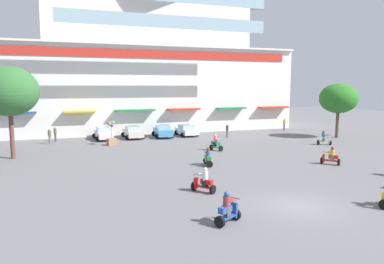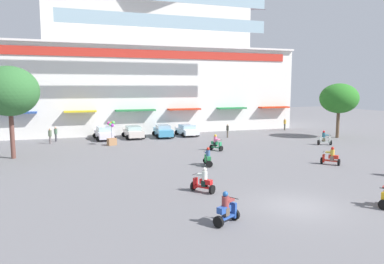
{
  "view_description": "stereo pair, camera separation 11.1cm",
  "coord_description": "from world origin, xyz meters",
  "px_view_note": "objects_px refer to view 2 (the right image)",
  "views": [
    {
      "loc": [
        -11.0,
        -15.07,
        6.16
      ],
      "look_at": [
        -0.71,
        14.62,
        2.14
      ],
      "focal_mm": 33.44,
      "sensor_mm": 36.0,
      "label": 1
    },
    {
      "loc": [
        -10.89,
        -15.11,
        6.16
      ],
      "look_at": [
        -0.71,
        14.62,
        2.14
      ],
      "focal_mm": 33.44,
      "sensor_mm": 36.0,
      "label": 2
    }
  ],
  "objects_px": {
    "pedestrian_1": "(50,135)",
    "scooter_rider_0": "(325,139)",
    "scooter_rider_2": "(208,158)",
    "scooter_rider_1": "(216,144)",
    "scooter_rider_5": "(203,182)",
    "parked_car_1": "(133,132)",
    "parked_car_2": "(163,131)",
    "parked_car_0": "(104,133)",
    "pedestrian_0": "(228,130)",
    "scooter_rider_4": "(331,157)",
    "pedestrian_3": "(56,133)",
    "plaza_tree_0": "(9,91)",
    "pedestrian_2": "(285,124)",
    "parked_car_3": "(187,130)",
    "plaza_tree_1": "(339,98)",
    "balloon_vendor_cart": "(112,135)",
    "scooter_rider_6": "(227,210)"
  },
  "relations": [
    {
      "from": "pedestrian_1",
      "to": "scooter_rider_0",
      "type": "bearing_deg",
      "value": -20.45
    },
    {
      "from": "scooter_rider_2",
      "to": "pedestrian_1",
      "type": "xyz_separation_m",
      "value": [
        -12.17,
        15.54,
        0.34
      ]
    },
    {
      "from": "scooter_rider_1",
      "to": "scooter_rider_5",
      "type": "height_order",
      "value": "scooter_rider_1"
    },
    {
      "from": "parked_car_1",
      "to": "parked_car_2",
      "type": "distance_m",
      "value": 3.61
    },
    {
      "from": "parked_car_0",
      "to": "pedestrian_0",
      "type": "bearing_deg",
      "value": -13.04
    },
    {
      "from": "scooter_rider_1",
      "to": "scooter_rider_4",
      "type": "distance_m",
      "value": 10.69
    },
    {
      "from": "scooter_rider_2",
      "to": "pedestrian_1",
      "type": "height_order",
      "value": "pedestrian_1"
    },
    {
      "from": "scooter_rider_0",
      "to": "parked_car_0",
      "type": "bearing_deg",
      "value": 151.76
    },
    {
      "from": "pedestrian_3",
      "to": "plaza_tree_0",
      "type": "bearing_deg",
      "value": -109.4
    },
    {
      "from": "scooter_rider_5",
      "to": "pedestrian_2",
      "type": "bearing_deg",
      "value": 48.39
    },
    {
      "from": "parked_car_0",
      "to": "scooter_rider_1",
      "type": "bearing_deg",
      "value": -48.94
    },
    {
      "from": "parked_car_3",
      "to": "scooter_rider_0",
      "type": "distance_m",
      "value": 16.29
    },
    {
      "from": "parked_car_0",
      "to": "pedestrian_1",
      "type": "xyz_separation_m",
      "value": [
        -5.78,
        -1.41,
        0.18
      ]
    },
    {
      "from": "scooter_rider_1",
      "to": "scooter_rider_5",
      "type": "relative_size",
      "value": 1.05
    },
    {
      "from": "plaza_tree_1",
      "to": "pedestrian_3",
      "type": "xyz_separation_m",
      "value": [
        -32.05,
        7.8,
        -3.77
      ]
    },
    {
      "from": "plaza_tree_1",
      "to": "pedestrian_0",
      "type": "distance_m",
      "value": 13.78
    },
    {
      "from": "pedestrian_1",
      "to": "plaza_tree_1",
      "type": "bearing_deg",
      "value": -10.94
    },
    {
      "from": "scooter_rider_1",
      "to": "pedestrian_1",
      "type": "xyz_separation_m",
      "value": [
        -15.36,
        9.59,
        0.29
      ]
    },
    {
      "from": "plaza_tree_0",
      "to": "pedestrian_2",
      "type": "height_order",
      "value": "plaza_tree_0"
    },
    {
      "from": "parked_car_2",
      "to": "pedestrian_3",
      "type": "relative_size",
      "value": 2.67
    },
    {
      "from": "scooter_rider_4",
      "to": "scooter_rider_5",
      "type": "xyz_separation_m",
      "value": [
        -12.18,
        -3.66,
        0.02
      ]
    },
    {
      "from": "plaza_tree_0",
      "to": "balloon_vendor_cart",
      "type": "bearing_deg",
      "value": 25.98
    },
    {
      "from": "parked_car_3",
      "to": "pedestrian_3",
      "type": "xyz_separation_m",
      "value": [
        -15.42,
        0.25,
        0.24
      ]
    },
    {
      "from": "parked_car_0",
      "to": "parked_car_1",
      "type": "xyz_separation_m",
      "value": [
        3.45,
        -0.02,
        -0.02
      ]
    },
    {
      "from": "plaza_tree_1",
      "to": "pedestrian_1",
      "type": "relative_size",
      "value": 3.93
    },
    {
      "from": "parked_car_3",
      "to": "scooter_rider_5",
      "type": "xyz_separation_m",
      "value": [
        -6.61,
        -23.24,
        -0.11
      ]
    },
    {
      "from": "parked_car_3",
      "to": "scooter_rider_6",
      "type": "height_order",
      "value": "scooter_rider_6"
    },
    {
      "from": "scooter_rider_6",
      "to": "scooter_rider_1",
      "type": "bearing_deg",
      "value": 68.7
    },
    {
      "from": "scooter_rider_1",
      "to": "parked_car_3",
      "type": "bearing_deg",
      "value": 86.89
    },
    {
      "from": "parked_car_0",
      "to": "parked_car_3",
      "type": "bearing_deg",
      "value": -0.89
    },
    {
      "from": "scooter_rider_0",
      "to": "pedestrian_1",
      "type": "height_order",
      "value": "pedestrian_1"
    },
    {
      "from": "plaza_tree_0",
      "to": "scooter_rider_1",
      "type": "xyz_separation_m",
      "value": [
        17.98,
        -2.16,
        -5.09
      ]
    },
    {
      "from": "scooter_rider_1",
      "to": "pedestrian_2",
      "type": "bearing_deg",
      "value": 37.29
    },
    {
      "from": "parked_car_1",
      "to": "scooter_rider_2",
      "type": "relative_size",
      "value": 2.75
    },
    {
      "from": "scooter_rider_0",
      "to": "plaza_tree_0",
      "type": "bearing_deg",
      "value": 174.65
    },
    {
      "from": "scooter_rider_0",
      "to": "pedestrian_2",
      "type": "height_order",
      "value": "pedestrian_2"
    },
    {
      "from": "parked_car_3",
      "to": "pedestrian_3",
      "type": "distance_m",
      "value": 15.42
    },
    {
      "from": "parked_car_2",
      "to": "scooter_rider_4",
      "type": "bearing_deg",
      "value": -65.84
    },
    {
      "from": "scooter_rider_4",
      "to": "scooter_rider_2",
      "type": "bearing_deg",
      "value": 163.38
    },
    {
      "from": "scooter_rider_2",
      "to": "balloon_vendor_cart",
      "type": "height_order",
      "value": "balloon_vendor_cart"
    },
    {
      "from": "parked_car_3",
      "to": "balloon_vendor_cart",
      "type": "relative_size",
      "value": 1.56
    },
    {
      "from": "parked_car_0",
      "to": "plaza_tree_0",
      "type": "bearing_deg",
      "value": -133.53
    },
    {
      "from": "scooter_rider_0",
      "to": "scooter_rider_5",
      "type": "xyz_separation_m",
      "value": [
        -18.15,
        -11.74,
        -0.03
      ]
    },
    {
      "from": "parked_car_0",
      "to": "scooter_rider_6",
      "type": "height_order",
      "value": "scooter_rider_6"
    },
    {
      "from": "pedestrian_1",
      "to": "scooter_rider_6",
      "type": "bearing_deg",
      "value": -72.24
    },
    {
      "from": "scooter_rider_0",
      "to": "pedestrian_3",
      "type": "height_order",
      "value": "pedestrian_3"
    },
    {
      "from": "parked_car_1",
      "to": "balloon_vendor_cart",
      "type": "height_order",
      "value": "balloon_vendor_cart"
    },
    {
      "from": "balloon_vendor_cart",
      "to": "scooter_rider_6",
      "type": "bearing_deg",
      "value": -84.16
    },
    {
      "from": "scooter_rider_1",
      "to": "pedestrian_2",
      "type": "relative_size",
      "value": 0.96
    },
    {
      "from": "scooter_rider_4",
      "to": "plaza_tree_1",
      "type": "bearing_deg",
      "value": 47.41
    }
  ]
}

